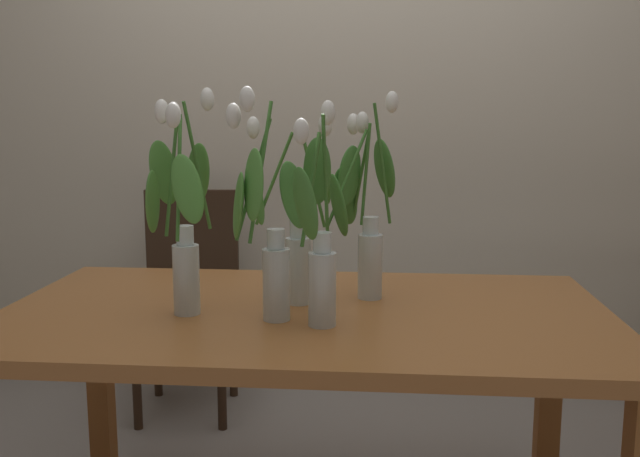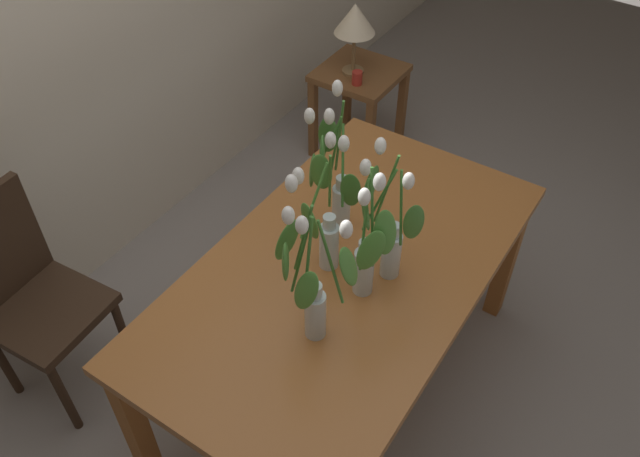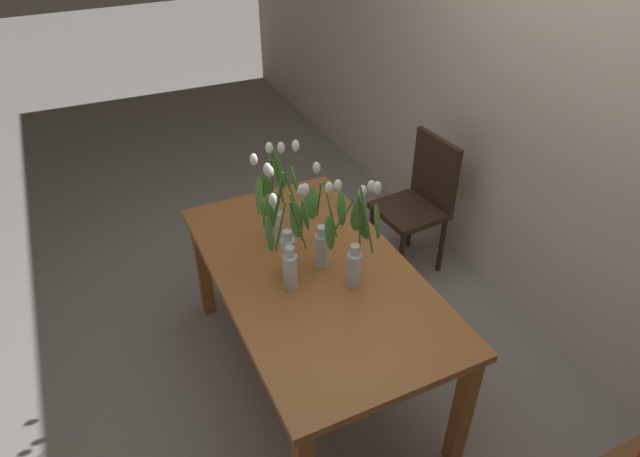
% 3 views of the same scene
% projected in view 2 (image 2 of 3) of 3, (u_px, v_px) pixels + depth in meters
% --- Properties ---
extents(ground_plane, '(18.00, 18.00, 0.00)m').
position_uv_depth(ground_plane, '(340.00, 382.00, 2.77)').
color(ground_plane, gray).
extents(room_wall_rear, '(9.00, 0.10, 2.70)m').
position_uv_depth(room_wall_rear, '(24.00, 0.00, 2.40)').
color(room_wall_rear, beige).
rests_on(room_wall_rear, ground).
extents(dining_table, '(1.60, 0.90, 0.74)m').
position_uv_depth(dining_table, '(344.00, 283.00, 2.32)').
color(dining_table, '#A3602D').
rests_on(dining_table, ground).
extents(tulip_vase_0, '(0.16, 0.22, 0.54)m').
position_uv_depth(tulip_vase_0, '(388.00, 231.00, 2.09)').
color(tulip_vase_0, silver).
rests_on(tulip_vase_0, dining_table).
extents(tulip_vase_1, '(0.15, 0.16, 0.57)m').
position_uv_depth(tulip_vase_1, '(367.00, 258.00, 2.03)').
color(tulip_vase_1, silver).
rests_on(tulip_vase_1, dining_table).
extents(tulip_vase_2, '(0.22, 0.24, 0.57)m').
position_uv_depth(tulip_vase_2, '(335.00, 180.00, 2.25)').
color(tulip_vase_2, silver).
rests_on(tulip_vase_2, dining_table).
extents(tulip_vase_3, '(0.20, 0.26, 0.58)m').
position_uv_depth(tulip_vase_3, '(311.00, 285.00, 1.89)').
color(tulip_vase_3, silver).
rests_on(tulip_vase_3, dining_table).
extents(tulip_vase_4, '(0.25, 0.15, 0.51)m').
position_uv_depth(tulip_vase_4, '(325.00, 228.00, 2.14)').
color(tulip_vase_4, silver).
rests_on(tulip_vase_4, dining_table).
extents(dining_chair, '(0.43, 0.43, 0.93)m').
position_uv_depth(dining_chair, '(27.00, 292.00, 2.46)').
color(dining_chair, '#382619').
rests_on(dining_chair, ground).
extents(side_table, '(0.44, 0.44, 0.55)m').
position_uv_depth(side_table, '(359.00, 89.00, 3.66)').
color(side_table, brown).
rests_on(side_table, ground).
extents(table_lamp, '(0.22, 0.22, 0.40)m').
position_uv_depth(table_lamp, '(355.00, 21.00, 3.35)').
color(table_lamp, olive).
rests_on(table_lamp, side_table).
extents(pillar_candle, '(0.06, 0.06, 0.07)m').
position_uv_depth(pillar_candle, '(357.00, 78.00, 3.45)').
color(pillar_candle, '#B72D23').
rests_on(pillar_candle, side_table).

